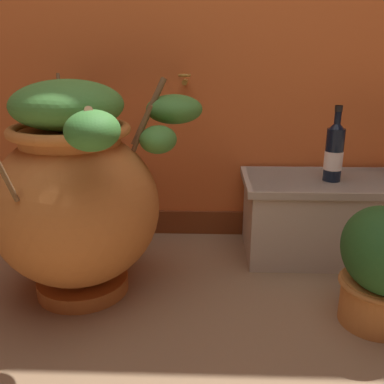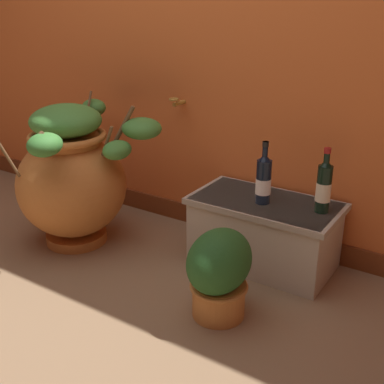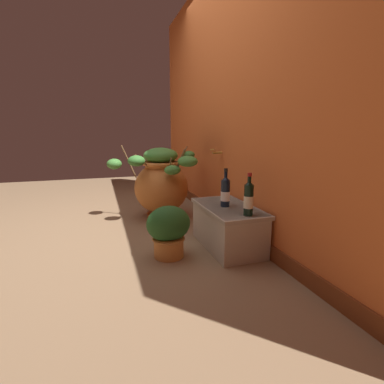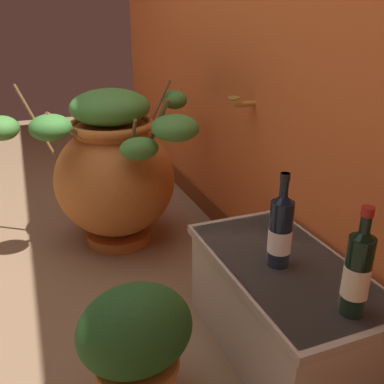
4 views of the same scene
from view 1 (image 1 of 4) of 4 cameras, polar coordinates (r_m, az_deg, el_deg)
name	(u,v)px [view 1 (image 1 of 4)]	position (r m, az deg, el deg)	size (l,w,h in m)	color
terracotta_urn	(77,192)	(1.56, -15.16, 0.00)	(0.75, 1.01, 0.81)	#C17033
stone_ledge	(327,214)	(1.96, 17.69, -2.84)	(0.74, 0.40, 0.35)	beige
wine_bottle_middle	(334,151)	(1.86, 18.55, 5.23)	(0.08, 0.08, 0.31)	black
potted_shrub	(382,264)	(1.52, 24.10, -8.84)	(0.26, 0.34, 0.41)	#CC7F3D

